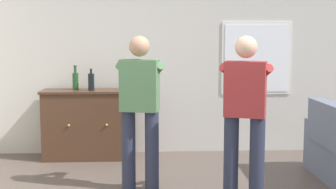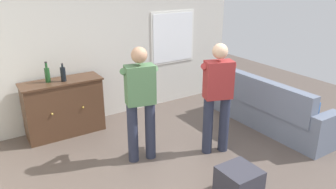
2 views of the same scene
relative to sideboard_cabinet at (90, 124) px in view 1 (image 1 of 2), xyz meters
name	(u,v)px [view 1 (image 1 of 2)]	position (x,y,z in m)	size (l,w,h in m)	color
wall_back_with_window	(170,56)	(1.13, 0.36, 0.92)	(5.20, 0.15, 2.80)	beige
sideboard_cabinet	(90,124)	(0.00, 0.00, 0.00)	(1.29, 0.49, 0.95)	#472D1E
bottle_wine_green	(75,80)	(-0.19, 0.03, 0.60)	(0.08, 0.08, 0.33)	#1E4C23
bottle_liquor_amber	(91,82)	(0.04, -0.06, 0.59)	(0.08, 0.08, 0.30)	black
person_standing_left	(140,105)	(0.70, -1.41, 0.46)	(0.54, 0.51, 1.68)	#282D42
person_standing_right	(245,111)	(1.75, -1.81, 0.46)	(0.53, 0.52, 1.68)	#282D42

